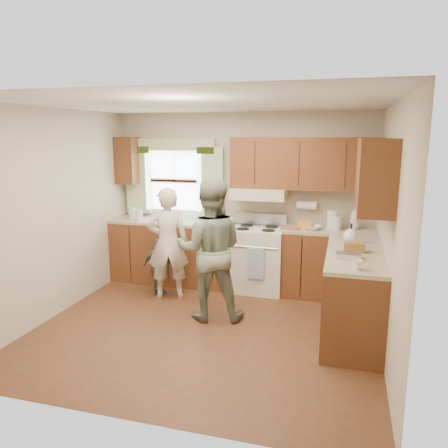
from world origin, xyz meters
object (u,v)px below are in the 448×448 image
(woman_right, at_px, (210,250))
(child, at_px, (159,267))
(woman_left, at_px, (168,243))
(stove, at_px, (257,258))

(woman_right, xyz_separation_m, child, (-0.92, 0.54, -0.45))
(woman_left, bearing_deg, stove, -168.28)
(woman_left, xyz_separation_m, woman_right, (0.75, -0.48, 0.09))
(stove, height_order, woman_right, woman_right)
(woman_left, distance_m, woman_right, 0.89)
(stove, relative_size, woman_left, 0.71)
(woman_right, distance_m, child, 1.16)
(stove, xyz_separation_m, child, (-1.26, -0.59, -0.07))
(woman_right, relative_size, child, 2.11)
(stove, relative_size, child, 1.34)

